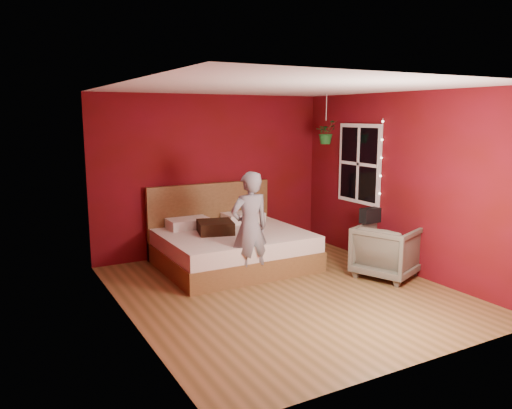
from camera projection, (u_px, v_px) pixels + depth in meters
The scene contains 10 objects.
floor at pixel (284, 291), 6.51m from camera, with size 4.50×4.50×0.00m, color brown.
room_walls at pixel (285, 163), 6.22m from camera, with size 4.04×4.54×2.62m.
window at pixel (359, 164), 7.96m from camera, with size 0.05×0.97×1.27m.
fairy_lights at pixel (381, 167), 7.50m from camera, with size 0.04×0.04×1.45m.
bed at pixel (231, 245), 7.62m from camera, with size 2.13×1.81×1.17m.
person at pixel (250, 228), 6.70m from camera, with size 0.56×0.37×1.54m, color slate.
armchair at pixel (387, 251), 7.05m from camera, with size 0.79×0.82×0.74m, color #625E4D.
handbag at pixel (370, 215), 7.15m from camera, with size 0.30×0.15×0.21m, color black.
throw_pillow at pixel (215, 227), 7.43m from camera, with size 0.50×0.50×0.18m, color black.
hanging_plant at pixel (326, 132), 8.02m from camera, with size 0.41×0.38×0.79m.
Camera 1 is at (-3.32, -5.26, 2.26)m, focal length 35.00 mm.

